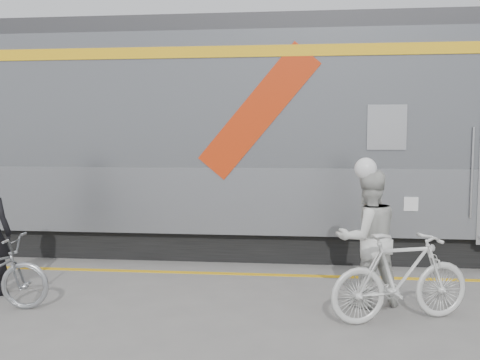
# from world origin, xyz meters

# --- Properties ---
(ground) EXTENTS (90.00, 90.00, 0.00)m
(ground) POSITION_xyz_m (0.00, 0.00, 0.00)
(ground) COLOR slate
(ground) RESTS_ON ground
(train) EXTENTS (24.00, 3.17, 4.10)m
(train) POSITION_xyz_m (1.48, 4.19, 2.05)
(train) COLOR black
(train) RESTS_ON ground
(safety_strip) EXTENTS (24.00, 0.12, 0.01)m
(safety_strip) POSITION_xyz_m (0.00, 2.15, 0.00)
(safety_strip) COLOR yellow
(safety_strip) RESTS_ON ground
(woman) EXTENTS (0.99, 0.88, 1.69)m
(woman) POSITION_xyz_m (1.15, 0.92, 0.85)
(woman) COLOR silver
(woman) RESTS_ON ground
(bicycle_right) EXTENTS (1.77, 1.02, 1.03)m
(bicycle_right) POSITION_xyz_m (1.45, 0.37, 0.51)
(bicycle_right) COLOR silver
(bicycle_right) RESTS_ON ground
(helmet_woman) EXTENTS (0.27, 0.27, 0.27)m
(helmet_woman) POSITION_xyz_m (1.15, 0.92, 1.83)
(helmet_woman) COLOR white
(helmet_woman) RESTS_ON woman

